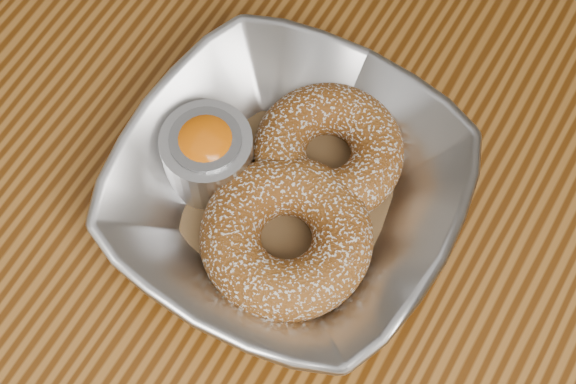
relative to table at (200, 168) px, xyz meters
The scene contains 7 objects.
ground_plane 0.65m from the table, ahead, with size 4.00×4.00×0.00m, color #565659.
table is the anchor object (origin of this frame).
serving_bowl 0.16m from the table, 17.79° to the right, with size 0.22×0.22×0.05m, color #B6B8BD.
parchment 0.15m from the table, 17.79° to the right, with size 0.14×0.14×0.00m, color brown.
donut_back 0.17m from the table, ahead, with size 0.10×0.10×0.03m, color brown.
donut_front 0.18m from the table, 27.07° to the right, with size 0.11×0.11×0.04m, color brown.
ramekin 0.14m from the table, 39.80° to the right, with size 0.06×0.06×0.05m.
Camera 1 is at (0.22, -0.23, 1.29)m, focal length 55.00 mm.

